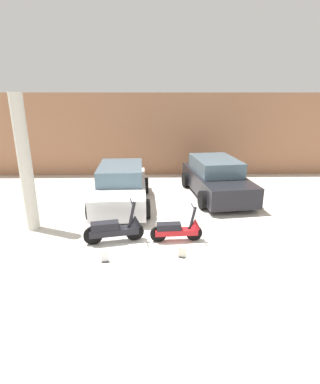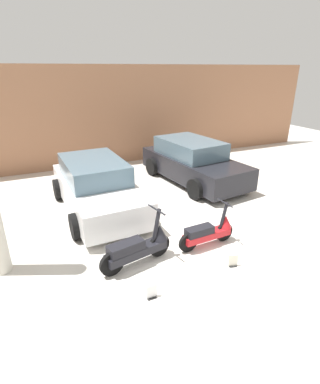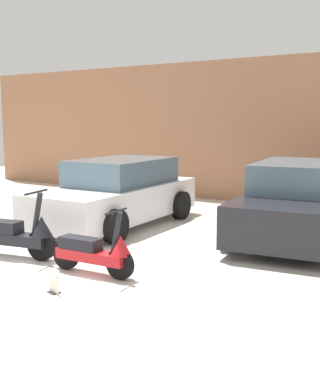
{
  "view_description": "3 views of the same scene",
  "coord_description": "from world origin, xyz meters",
  "px_view_note": "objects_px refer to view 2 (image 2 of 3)",
  "views": [
    {
      "loc": [
        -0.17,
        -6.31,
        3.74
      ],
      "look_at": [
        -0.01,
        2.13,
        0.96
      ],
      "focal_mm": 28.0,
      "sensor_mm": 36.0,
      "label": 1
    },
    {
      "loc": [
        -2.84,
        -3.91,
        3.65
      ],
      "look_at": [
        -0.1,
        2.25,
        0.85
      ],
      "focal_mm": 28.0,
      "sensor_mm": 36.0,
      "label": 2
    },
    {
      "loc": [
        4.8,
        -4.2,
        2.18
      ],
      "look_at": [
        0.51,
        2.49,
        0.99
      ],
      "focal_mm": 45.0,
      "sensor_mm": 36.0,
      "label": 3
    }
  ],
  "objects_px": {
    "scooter_front_left": "(139,247)",
    "placard_near_left_scooter": "(151,292)",
    "scooter_front_right": "(209,231)",
    "car_rear_center": "(193,162)",
    "car_rear_left": "(97,187)",
    "placard_near_right_scooter": "(233,261)"
  },
  "relations": [
    {
      "from": "scooter_front_left",
      "to": "placard_near_left_scooter",
      "type": "height_order",
      "value": "scooter_front_left"
    },
    {
      "from": "scooter_front_right",
      "to": "scooter_front_left",
      "type": "bearing_deg",
      "value": 176.94
    },
    {
      "from": "car_rear_center",
      "to": "placard_near_left_scooter",
      "type": "height_order",
      "value": "car_rear_center"
    },
    {
      "from": "car_rear_left",
      "to": "car_rear_center",
      "type": "height_order",
      "value": "car_rear_center"
    },
    {
      "from": "placard_near_right_scooter",
      "to": "scooter_front_right",
      "type": "bearing_deg",
      "value": 91.66
    },
    {
      "from": "placard_near_left_scooter",
      "to": "placard_near_right_scooter",
      "type": "relative_size",
      "value": 1.0
    },
    {
      "from": "car_rear_left",
      "to": "placard_near_left_scooter",
      "type": "bearing_deg",
      "value": -2.22
    },
    {
      "from": "scooter_front_left",
      "to": "car_rear_center",
      "type": "distance_m",
      "value": 5.07
    },
    {
      "from": "scooter_front_left",
      "to": "car_rear_center",
      "type": "relative_size",
      "value": 0.36
    },
    {
      "from": "car_rear_center",
      "to": "car_rear_left",
      "type": "bearing_deg",
      "value": -82.55
    },
    {
      "from": "scooter_front_left",
      "to": "car_rear_left",
      "type": "relative_size",
      "value": 0.38
    },
    {
      "from": "scooter_front_left",
      "to": "scooter_front_right",
      "type": "distance_m",
      "value": 1.63
    },
    {
      "from": "scooter_front_right",
      "to": "car_rear_left",
      "type": "distance_m",
      "value": 3.39
    },
    {
      "from": "scooter_front_right",
      "to": "placard_near_right_scooter",
      "type": "relative_size",
      "value": 5.35
    },
    {
      "from": "car_rear_center",
      "to": "placard_near_right_scooter",
      "type": "relative_size",
      "value": 16.66
    },
    {
      "from": "placard_near_right_scooter",
      "to": "car_rear_center",
      "type": "bearing_deg",
      "value": 69.82
    },
    {
      "from": "placard_near_left_scooter",
      "to": "car_rear_left",
      "type": "bearing_deg",
      "value": 90.18
    },
    {
      "from": "scooter_front_left",
      "to": "placard_near_right_scooter",
      "type": "distance_m",
      "value": 1.88
    },
    {
      "from": "scooter_front_left",
      "to": "car_rear_left",
      "type": "bearing_deg",
      "value": 81.67
    },
    {
      "from": "placard_near_left_scooter",
      "to": "scooter_front_right",
      "type": "bearing_deg",
      "value": 29.51
    },
    {
      "from": "car_rear_center",
      "to": "placard_near_left_scooter",
      "type": "distance_m",
      "value": 5.97
    },
    {
      "from": "scooter_front_left",
      "to": "placard_near_right_scooter",
      "type": "relative_size",
      "value": 6.01
    }
  ]
}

